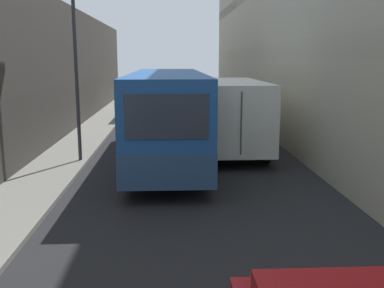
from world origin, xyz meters
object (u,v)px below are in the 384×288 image
at_px(bus, 168,114).
at_px(panel_van, 142,101).
at_px(box_truck, 225,111).
at_px(street_lamp, 74,19).

xyz_separation_m(bus, panel_van, (-1.57, 11.32, -0.62)).
relative_size(bus, box_truck, 1.30).
relative_size(bus, panel_van, 2.46).
bearing_deg(panel_van, street_lamp, -97.02).
bearing_deg(box_truck, panel_van, 112.24).
bearing_deg(box_truck, street_lamp, -155.25).
height_order(bus, panel_van, bus).
bearing_deg(bus, box_truck, 38.35).
relative_size(panel_van, street_lamp, 0.66).
bearing_deg(box_truck, bus, -141.65).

